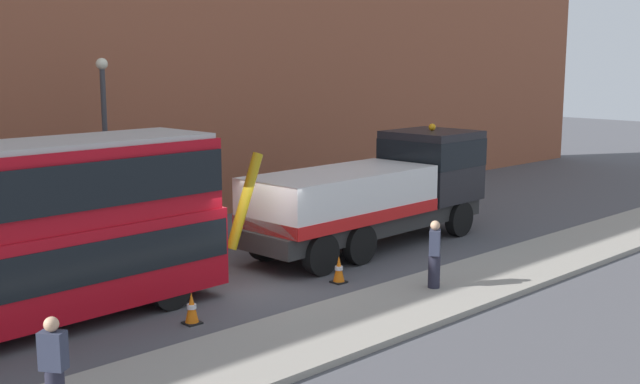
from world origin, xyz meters
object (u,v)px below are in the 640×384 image
pedestrian_onlooker (54,370)px  traffic_cone_midway (339,270)px  traffic_cone_near_bus (192,309)px  street_lamp (105,136)px  pedestrian_bystander (434,255)px  recovery_tow_truck (379,190)px

pedestrian_onlooker → traffic_cone_midway: size_ratio=2.38×
traffic_cone_near_bus → traffic_cone_midway: 4.63m
street_lamp → pedestrian_bystander: bearing=-71.2°
recovery_tow_truck → street_lamp: size_ratio=1.75×
traffic_cone_midway → street_lamp: street_lamp is taller
pedestrian_bystander → street_lamp: 10.91m
recovery_tow_truck → pedestrian_bystander: 5.31m
pedestrian_bystander → street_lamp: bearing=-15.7°
recovery_tow_truck → traffic_cone_midway: bearing=-153.7°
traffic_cone_midway → recovery_tow_truck: bearing=28.5°
traffic_cone_midway → traffic_cone_near_bus: bearing=-179.8°
traffic_cone_midway → pedestrian_bystander: bearing=-65.3°
traffic_cone_near_bus → street_lamp: street_lamp is taller
pedestrian_onlooker → pedestrian_bystander: same height
traffic_cone_midway → pedestrian_onlooker: bearing=-163.4°
recovery_tow_truck → traffic_cone_near_bus: recovery_tow_truck is taller
traffic_cone_midway → street_lamp: size_ratio=0.12×
pedestrian_onlooker → traffic_cone_near_bus: (4.40, 2.68, -0.64)m
recovery_tow_truck → pedestrian_onlooker: (-12.93, -4.81, -0.77)m
recovery_tow_truck → street_lamp: bearing=135.8°
pedestrian_onlooker → traffic_cone_midway: pedestrian_onlooker is taller
pedestrian_onlooker → street_lamp: (6.67, 10.45, 2.49)m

